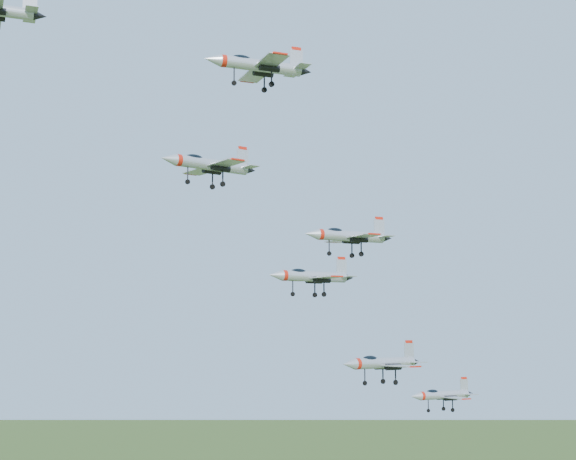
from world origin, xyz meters
TOP-DOWN VIEW (x-y plane):
  - jet_left_high at (-3.31, 1.12)m, footprint 13.23×10.99m
  - jet_right_high at (-7.23, -18.36)m, footprint 11.19×9.35m
  - jet_left_low at (12.07, 2.55)m, footprint 12.73×10.47m
  - jet_right_low at (6.51, -13.79)m, footprint 10.96×9.08m
  - jet_trail at (22.81, 2.01)m, footprint 13.86×11.48m
  - jet_extra at (40.86, 10.72)m, footprint 12.15×10.02m

SIDE VIEW (x-z plane):
  - jet_extra at x=40.86m, z-range 102.56..105.81m
  - jet_trail at x=22.81m, z-range 107.91..111.61m
  - jet_left_low at x=12.07m, z-range 119.32..122.73m
  - jet_right_low at x=6.51m, z-range 122.87..125.80m
  - jet_left_high at x=-3.31m, z-range 132.11..135.64m
  - jet_right_high at x=-7.23m, z-range 138.34..141.33m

